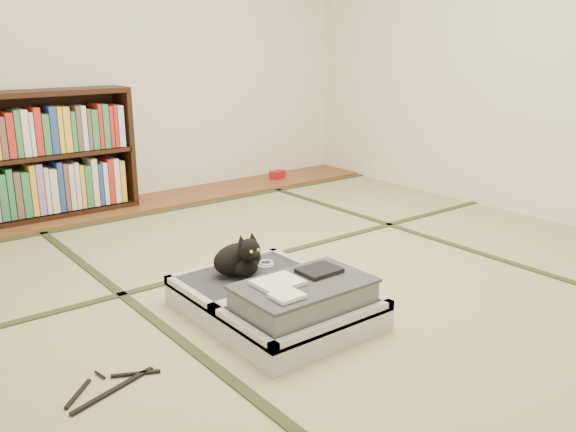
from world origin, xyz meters
TOP-DOWN VIEW (x-y plane):
  - floor at (0.00, 0.00)m, footprint 4.50×4.50m
  - wood_strip at (0.00, 2.00)m, footprint 4.00×0.50m
  - red_item at (1.23, 2.03)m, footprint 0.17×0.13m
  - tatami_borders at (0.00, 0.49)m, footprint 4.00×4.50m
  - bookcase at (-0.85, 2.07)m, footprint 1.30×0.30m
  - suitcase at (-0.53, -0.32)m, footprint 0.68×0.91m
  - cat at (-0.54, -0.03)m, footprint 0.30×0.30m
  - cable_coil at (-0.36, 0.01)m, footprint 0.09×0.09m
  - hanger at (-1.39, -0.40)m, footprint 0.39×0.23m

SIDE VIEW (x-z plane):
  - floor at x=0.00m, z-range 0.00..0.00m
  - tatami_borders at x=0.00m, z-range 0.00..0.01m
  - hanger at x=-1.39m, z-range 0.00..0.01m
  - wood_strip at x=0.00m, z-range 0.00..0.02m
  - red_item at x=1.23m, z-range 0.02..0.09m
  - suitcase at x=-0.53m, z-range -0.04..0.23m
  - cable_coil at x=-0.36m, z-range 0.13..0.15m
  - cat at x=-0.54m, z-range 0.10..0.34m
  - bookcase at x=-0.85m, z-range -0.01..0.91m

